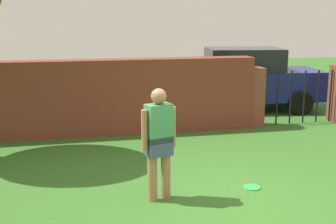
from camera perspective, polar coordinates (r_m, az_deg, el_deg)
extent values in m
plane|color=#336623|center=(6.63, 6.52, -11.11)|extent=(40.00, 40.00, 0.00)
cube|color=brown|center=(10.09, -9.26, 1.82)|extent=(7.27, 0.50, 1.66)
cylinder|color=#9E704C|center=(6.47, -2.01, -7.60)|extent=(0.14, 0.14, 0.85)
cylinder|color=#9E704C|center=(6.57, -0.30, -7.28)|extent=(0.14, 0.14, 0.85)
cube|color=#3F4C72|center=(6.40, -1.16, -4.27)|extent=(0.41, 0.32, 0.28)
cube|color=#3F8C59|center=(6.32, -1.17, -1.44)|extent=(0.41, 0.32, 0.55)
sphere|color=#9E704C|center=(6.24, -1.19, 2.00)|extent=(0.22, 0.22, 0.22)
cylinder|color=#9E704C|center=(6.23, -2.98, -2.35)|extent=(0.09, 0.09, 0.58)
cylinder|color=#9E704C|center=(6.44, 0.58, -1.86)|extent=(0.09, 0.09, 0.58)
cube|color=brown|center=(10.96, 10.66, 1.89)|extent=(0.44, 0.44, 1.40)
cylinder|color=black|center=(11.08, 11.93, 1.68)|extent=(0.04, 0.04, 1.30)
cylinder|color=black|center=(11.23, 13.60, 1.74)|extent=(0.04, 0.04, 1.30)
cylinder|color=black|center=(11.39, 15.22, 1.80)|extent=(0.04, 0.04, 1.30)
cylinder|color=black|center=(11.56, 16.80, 1.85)|extent=(0.04, 0.04, 1.30)
cylinder|color=black|center=(11.74, 18.33, 1.90)|extent=(0.04, 0.04, 1.30)
cylinder|color=black|center=(11.92, 19.81, 1.95)|extent=(0.04, 0.04, 1.30)
cube|color=navy|center=(12.85, 9.42, 3.51)|extent=(4.40, 2.27, 0.80)
cube|color=#1E2328|center=(12.76, 9.53, 6.62)|extent=(2.19, 1.77, 0.60)
cylinder|color=black|center=(11.83, 3.89, 0.95)|extent=(0.66, 0.31, 0.64)
cylinder|color=black|center=(13.49, 2.86, 2.35)|extent=(0.66, 0.31, 0.64)
cylinder|color=black|center=(12.51, 16.36, 1.10)|extent=(0.66, 0.31, 0.64)
cylinder|color=black|center=(14.09, 13.96, 2.42)|extent=(0.66, 0.31, 0.64)
cylinder|color=green|center=(7.18, 10.51, -9.32)|extent=(0.27, 0.27, 0.02)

